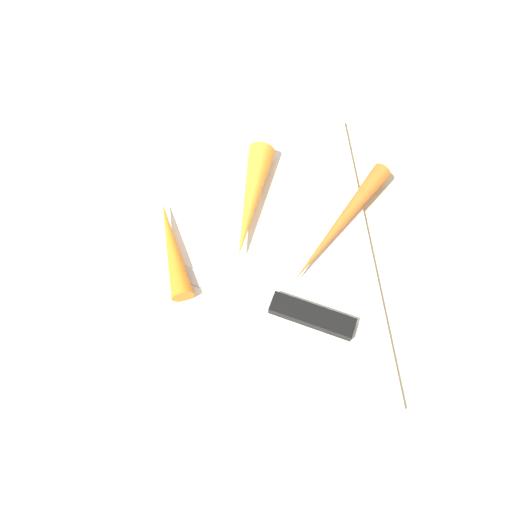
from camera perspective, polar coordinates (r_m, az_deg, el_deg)
ground_plane at (r=0.56m, az=0.00°, el=-0.50°), size 1.40×1.40×0.00m
cutting_board at (r=0.56m, az=0.00°, el=-0.25°), size 0.36×0.26×0.01m
knife at (r=0.52m, az=5.10°, el=-6.45°), size 0.10×0.19×0.01m
carrot_medium at (r=0.57m, az=-0.96°, el=6.36°), size 0.15×0.07×0.03m
carrot_longest at (r=0.57m, az=9.71°, el=3.74°), size 0.15×0.14×0.02m
carrot_shortest at (r=0.55m, az=-9.66°, el=0.99°), size 0.12×0.04×0.02m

